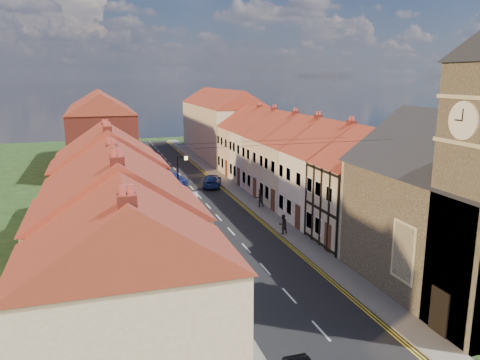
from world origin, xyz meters
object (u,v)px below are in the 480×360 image
(car_far, at_px, (175,179))
(pedestrian_right_b, at_px, (260,198))
(pedestrian_right, at_px, (283,224))
(car_distant, at_px, (145,158))
(pedestrian_left, at_px, (214,315))
(car_far_b, at_px, (212,181))
(car_mid, at_px, (191,199))
(lamppost, at_px, (179,187))
(church, at_px, (466,196))

(car_far, xyz_separation_m, pedestrian_right_b, (6.13, -12.69, 0.34))
(pedestrian_right, bearing_deg, pedestrian_right_b, -111.22)
(car_distant, distance_m, pedestrian_left, 48.95)
(car_far_b, bearing_deg, car_far, -17.70)
(car_distant, bearing_deg, car_far, -92.45)
(car_far, xyz_separation_m, car_distant, (-1.70, 15.65, -0.05))
(car_far, xyz_separation_m, pedestrian_left, (-3.60, -33.26, 0.36))
(pedestrian_right_b, bearing_deg, car_distant, -70.50)
(car_mid, xyz_separation_m, car_far, (0.00, 9.74, -0.01))
(car_distant, relative_size, car_far_b, 0.84)
(pedestrian_right_b, bearing_deg, car_far, -60.16)
(car_mid, height_order, pedestrian_right, pedestrian_right)
(lamppost, bearing_deg, car_mid, 71.62)
(pedestrian_right, bearing_deg, lamppost, -42.78)
(car_mid, bearing_deg, car_far_b, 72.44)
(car_far, bearing_deg, church, -90.92)
(pedestrian_right, bearing_deg, car_far, -90.51)
(church, height_order, lamppost, church)
(pedestrian_left, bearing_deg, pedestrian_right_b, 63.94)
(car_mid, height_order, pedestrian_right_b, pedestrian_right_b)
(car_distant, height_order, car_far_b, car_far_b)
(lamppost, relative_size, car_far_b, 1.25)
(car_distant, bearing_deg, car_mid, -94.82)
(car_far_b, relative_size, pedestrian_right_b, 2.86)
(pedestrian_right, relative_size, car_far_b, 0.33)
(car_mid, relative_size, car_distant, 0.93)
(car_distant, xyz_separation_m, pedestrian_right, (6.90, -36.37, 0.34))
(church, distance_m, pedestrian_right, 14.72)
(car_far, height_order, pedestrian_right_b, pedestrian_right_b)
(church, xyz_separation_m, car_far, (-10.86, 33.37, -5.26))
(car_distant, bearing_deg, church, -84.28)
(car_far, bearing_deg, pedestrian_right, -94.86)
(car_far, relative_size, pedestrian_right, 2.70)
(car_far, distance_m, pedestrian_right_b, 14.10)
(church, relative_size, car_far_b, 3.17)
(car_mid, xyz_separation_m, pedestrian_left, (-3.60, -23.53, 0.36))
(pedestrian_right, bearing_deg, car_mid, -79.26)
(pedestrian_left, relative_size, car_far_b, 0.36)
(car_distant, xyz_separation_m, pedestrian_left, (-1.90, -48.91, 0.41))
(lamppost, xyz_separation_m, pedestrian_right_b, (8.44, 4.00, -2.58))
(lamppost, height_order, pedestrian_left, lamppost)
(car_mid, relative_size, pedestrian_right, 2.40)
(car_distant, height_order, pedestrian_right_b, pedestrian_right_b)
(lamppost, height_order, pedestrian_right, lamppost)
(car_far, relative_size, car_distant, 1.05)
(car_far, height_order, pedestrian_left, pedestrian_left)
(pedestrian_left, bearing_deg, pedestrian_right, 54.21)
(car_far, height_order, car_distant, car_far)
(car_far_b, bearing_deg, lamppost, 82.89)
(car_mid, height_order, car_distant, car_mid)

